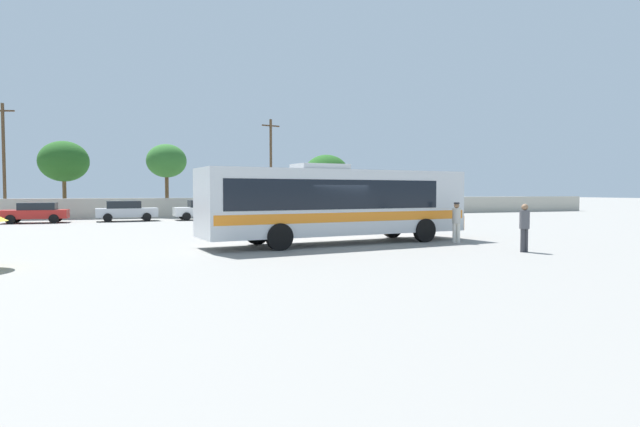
{
  "coord_description": "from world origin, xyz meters",
  "views": [
    {
      "loc": [
        -7.68,
        -19.79,
        2.25
      ],
      "look_at": [
        -0.29,
        0.78,
        1.29
      ],
      "focal_mm": 28.34,
      "sensor_mm": 36.0,
      "label": 1
    }
  ],
  "objects_px": {
    "roadside_tree_midright": "(326,174)",
    "parked_car_leftmost_red": "(36,212)",
    "roadside_tree_left": "(64,162)",
    "passenger_waiting_on_apron": "(524,225)",
    "roadside_tree_midleft": "(166,161)",
    "coach_bus_silver_orange": "(336,201)",
    "utility_pole_near": "(4,159)",
    "parked_car_third_white": "(202,209)",
    "attendant_by_bus_door": "(456,220)",
    "utility_pole_far": "(271,165)",
    "parked_car_second_silver": "(126,211)"
  },
  "relations": [
    {
      "from": "roadside_tree_left",
      "to": "passenger_waiting_on_apron",
      "type": "bearing_deg",
      "value": -60.02
    },
    {
      "from": "parked_car_leftmost_red",
      "to": "utility_pole_far",
      "type": "bearing_deg",
      "value": 16.98
    },
    {
      "from": "roadside_tree_midright",
      "to": "parked_car_second_silver",
      "type": "bearing_deg",
      "value": -152.96
    },
    {
      "from": "utility_pole_near",
      "to": "roadside_tree_left",
      "type": "xyz_separation_m",
      "value": [
        3.96,
        2.47,
        0.04
      ]
    },
    {
      "from": "utility_pole_far",
      "to": "roadside_tree_midright",
      "type": "height_order",
      "value": "utility_pole_far"
    },
    {
      "from": "passenger_waiting_on_apron",
      "to": "roadside_tree_midright",
      "type": "xyz_separation_m",
      "value": [
        5.58,
        35.86,
        3.06
      ]
    },
    {
      "from": "roadside_tree_left",
      "to": "roadside_tree_midright",
      "type": "height_order",
      "value": "roadside_tree_left"
    },
    {
      "from": "parked_car_third_white",
      "to": "roadside_tree_left",
      "type": "height_order",
      "value": "roadside_tree_left"
    },
    {
      "from": "parked_car_third_white",
      "to": "utility_pole_far",
      "type": "height_order",
      "value": "utility_pole_far"
    },
    {
      "from": "utility_pole_far",
      "to": "utility_pole_near",
      "type": "bearing_deg",
      "value": 179.77
    },
    {
      "from": "coach_bus_silver_orange",
      "to": "passenger_waiting_on_apron",
      "type": "relative_size",
      "value": 6.81
    },
    {
      "from": "parked_car_third_white",
      "to": "utility_pole_near",
      "type": "bearing_deg",
      "value": 159.42
    },
    {
      "from": "roadside_tree_left",
      "to": "roadside_tree_midleft",
      "type": "xyz_separation_m",
      "value": [
        8.43,
        -1.89,
        0.09
      ]
    },
    {
      "from": "utility_pole_near",
      "to": "roadside_tree_left",
      "type": "relative_size",
      "value": 1.4
    },
    {
      "from": "utility_pole_near",
      "to": "roadside_tree_midright",
      "type": "distance_m",
      "value": 29.39
    },
    {
      "from": "parked_car_leftmost_red",
      "to": "utility_pole_far",
      "type": "distance_m",
      "value": 19.84
    },
    {
      "from": "passenger_waiting_on_apron",
      "to": "roadside_tree_midleft",
      "type": "bearing_deg",
      "value": 109.12
    },
    {
      "from": "attendant_by_bus_door",
      "to": "parked_car_third_white",
      "type": "relative_size",
      "value": 0.41
    },
    {
      "from": "coach_bus_silver_orange",
      "to": "parked_car_leftmost_red",
      "type": "bearing_deg",
      "value": 126.14
    },
    {
      "from": "attendant_by_bus_door",
      "to": "roadside_tree_left",
      "type": "xyz_separation_m",
      "value": [
        -19.06,
        30.11,
        3.82
      ]
    },
    {
      "from": "passenger_waiting_on_apron",
      "to": "parked_car_leftmost_red",
      "type": "relative_size",
      "value": 0.42
    },
    {
      "from": "parked_car_leftmost_red",
      "to": "parked_car_third_white",
      "type": "distance_m",
      "value": 11.61
    },
    {
      "from": "roadside_tree_midleft",
      "to": "roadside_tree_midright",
      "type": "distance_m",
      "value": 17.13
    },
    {
      "from": "parked_car_second_silver",
      "to": "parked_car_leftmost_red",
      "type": "bearing_deg",
      "value": -178.28
    },
    {
      "from": "roadside_tree_left",
      "to": "attendant_by_bus_door",
      "type": "bearing_deg",
      "value": -57.67
    },
    {
      "from": "roadside_tree_midleft",
      "to": "roadside_tree_midright",
      "type": "bearing_deg",
      "value": 13.49
    },
    {
      "from": "parked_car_leftmost_red",
      "to": "utility_pole_near",
      "type": "distance_m",
      "value": 7.69
    },
    {
      "from": "roadside_tree_left",
      "to": "roadside_tree_midleft",
      "type": "distance_m",
      "value": 8.63
    },
    {
      "from": "passenger_waiting_on_apron",
      "to": "utility_pole_far",
      "type": "height_order",
      "value": "utility_pole_far"
    },
    {
      "from": "coach_bus_silver_orange",
      "to": "attendant_by_bus_door",
      "type": "distance_m",
      "value": 5.33
    },
    {
      "from": "roadside_tree_midleft",
      "to": "coach_bus_silver_orange",
      "type": "bearing_deg",
      "value": -78.18
    },
    {
      "from": "attendant_by_bus_door",
      "to": "roadside_tree_midleft",
      "type": "relative_size",
      "value": 0.28
    },
    {
      "from": "roadside_tree_left",
      "to": "utility_pole_far",
      "type": "bearing_deg",
      "value": -8.2
    },
    {
      "from": "passenger_waiting_on_apron",
      "to": "parked_car_third_white",
      "type": "height_order",
      "value": "passenger_waiting_on_apron"
    },
    {
      "from": "utility_pole_near",
      "to": "roadside_tree_left",
      "type": "bearing_deg",
      "value": 31.95
    },
    {
      "from": "parked_car_leftmost_red",
      "to": "roadside_tree_midright",
      "type": "distance_m",
      "value": 28.09
    },
    {
      "from": "attendant_by_bus_door",
      "to": "roadside_tree_midright",
      "type": "height_order",
      "value": "roadside_tree_midright"
    },
    {
      "from": "utility_pole_near",
      "to": "roadside_tree_left",
      "type": "distance_m",
      "value": 4.67
    },
    {
      "from": "coach_bus_silver_orange",
      "to": "utility_pole_far",
      "type": "relative_size",
      "value": 1.36
    },
    {
      "from": "attendant_by_bus_door",
      "to": "utility_pole_far",
      "type": "xyz_separation_m",
      "value": [
        -1.3,
        27.55,
        3.66
      ]
    },
    {
      "from": "roadside_tree_midright",
      "to": "coach_bus_silver_orange",
      "type": "bearing_deg",
      "value": -109.79
    },
    {
      "from": "parked_car_leftmost_red",
      "to": "utility_pole_near",
      "type": "relative_size",
      "value": 0.47
    },
    {
      "from": "parked_car_leftmost_red",
      "to": "roadside_tree_left",
      "type": "relative_size",
      "value": 0.65
    },
    {
      "from": "parked_car_second_silver",
      "to": "utility_pole_near",
      "type": "xyz_separation_m",
      "value": [
        -9.11,
        5.59,
        3.99
      ]
    },
    {
      "from": "coach_bus_silver_orange",
      "to": "utility_pole_near",
      "type": "distance_m",
      "value": 31.85
    },
    {
      "from": "utility_pole_near",
      "to": "coach_bus_silver_orange",
      "type": "bearing_deg",
      "value": -55.46
    },
    {
      "from": "roadside_tree_left",
      "to": "roadside_tree_midright",
      "type": "relative_size",
      "value": 1.07
    },
    {
      "from": "coach_bus_silver_orange",
      "to": "parked_car_leftmost_red",
      "type": "xyz_separation_m",
      "value": [
        -14.86,
        20.35,
        -1.05
      ]
    },
    {
      "from": "roadside_tree_midright",
      "to": "parked_car_leftmost_red",
      "type": "bearing_deg",
      "value": -158.24
    },
    {
      "from": "parked_car_second_silver",
      "to": "roadside_tree_midleft",
      "type": "distance_m",
      "value": 8.11
    }
  ]
}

